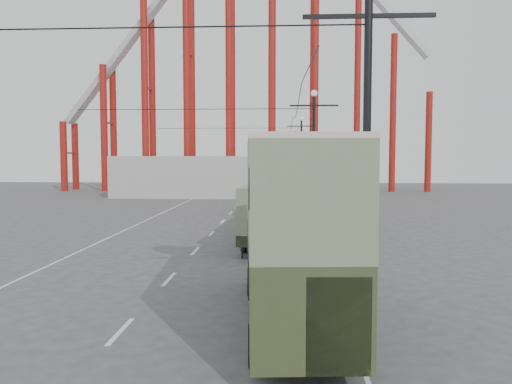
# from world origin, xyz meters

# --- Properties ---
(ground) EXTENTS (160.00, 160.00, 0.00)m
(ground) POSITION_xyz_m (0.00, 0.00, 0.00)
(ground) COLOR #434345
(ground) RESTS_ON ground
(road_markings) EXTENTS (12.52, 120.00, 0.01)m
(road_markings) POSITION_xyz_m (-0.86, 19.70, 0.01)
(road_markings) COLOR silver
(road_markings) RESTS_ON ground
(lamp_post_near) EXTENTS (3.20, 0.44, 10.80)m
(lamp_post_near) POSITION_xyz_m (5.60, -3.00, 7.86)
(lamp_post_near) COLOR black
(lamp_post_near) RESTS_ON ground
(lamp_post_mid) EXTENTS (3.20, 0.44, 9.32)m
(lamp_post_mid) POSITION_xyz_m (5.60, 18.00, 4.68)
(lamp_post_mid) COLOR black
(lamp_post_mid) RESTS_ON ground
(lamp_post_far) EXTENTS (3.20, 0.44, 9.32)m
(lamp_post_far) POSITION_xyz_m (5.60, 40.00, 4.68)
(lamp_post_far) COLOR black
(lamp_post_far) RESTS_ON ground
(lamp_post_distant) EXTENTS (3.20, 0.44, 9.32)m
(lamp_post_distant) POSITION_xyz_m (5.60, 62.00, 4.68)
(lamp_post_distant) COLOR black
(lamp_post_distant) RESTS_ON ground
(roller_coaster) EXTENTS (52.95, 5.00, 55.48)m
(roller_coaster) POSITION_xyz_m (-2.49, 56.89, 22.92)
(roller_coaster) COLOR maroon
(roller_coaster) RESTS_ON ground
(fairground_shed) EXTENTS (22.00, 10.00, 5.00)m
(fairground_shed) POSITION_xyz_m (-6.00, 47.00, 2.50)
(fairground_shed) COLOR #B0B0AB
(fairground_shed) RESTS_ON ground
(double_decker_bus) EXTENTS (3.26, 10.17, 5.37)m
(double_decker_bus) POSITION_xyz_m (3.77, -0.87, 3.01)
(double_decker_bus) COLOR #364022
(double_decker_bus) RESTS_ON ground
(single_decker_green) EXTENTS (3.66, 12.26, 3.42)m
(single_decker_green) POSITION_xyz_m (3.14, 13.82, 1.93)
(single_decker_green) COLOR slate
(single_decker_green) RESTS_ON ground
(single_decker_cream) EXTENTS (2.80, 10.77, 3.34)m
(single_decker_cream) POSITION_xyz_m (3.27, 26.61, 1.88)
(single_decker_cream) COLOR beige
(single_decker_cream) RESTS_ON ground
(pedestrian) EXTENTS (0.72, 0.48, 1.92)m
(pedestrian) POSITION_xyz_m (1.76, 8.29, 0.96)
(pedestrian) COLOR black
(pedestrian) RESTS_ON ground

